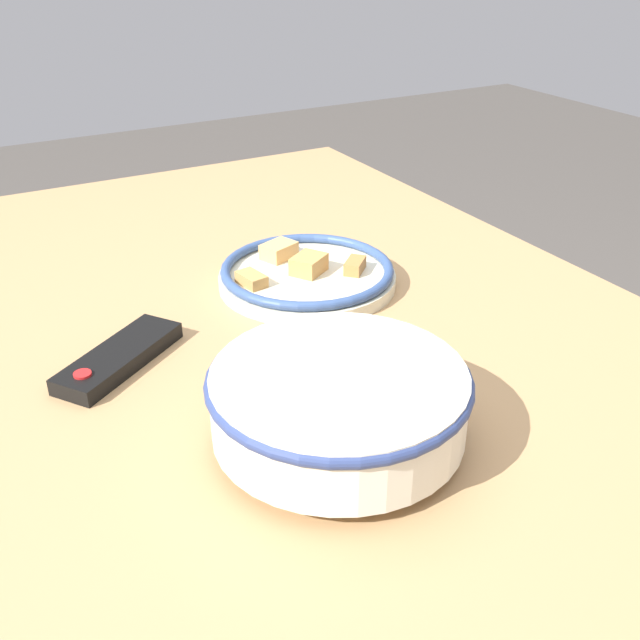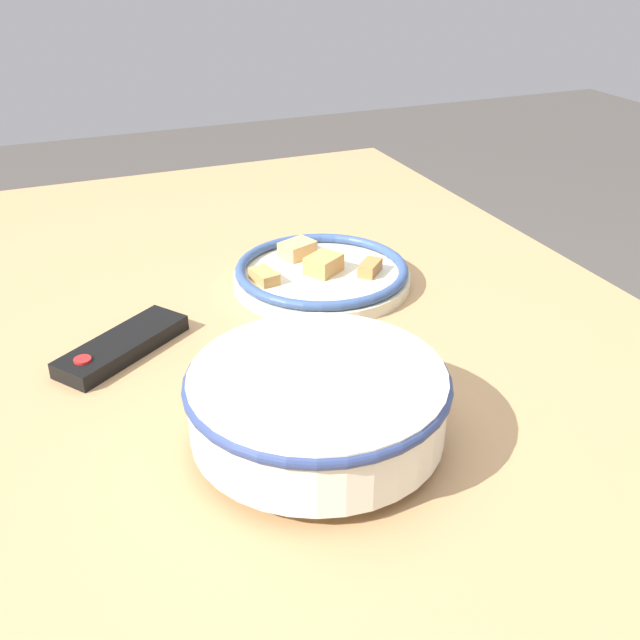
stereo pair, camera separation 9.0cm
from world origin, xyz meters
name	(u,v)px [view 2 (the right image)]	position (x,y,z in m)	size (l,w,h in m)	color
dining_table	(296,387)	(0.00, 0.00, 0.65)	(1.53, 0.97, 0.73)	tan
noodle_bowl	(317,402)	(-0.20, 0.05, 0.78)	(0.26, 0.26, 0.08)	silver
food_plate	(321,274)	(0.14, -0.09, 0.74)	(0.26, 0.26, 0.04)	beige
tv_remote	(122,346)	(0.05, 0.21, 0.74)	(0.15, 0.18, 0.02)	black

